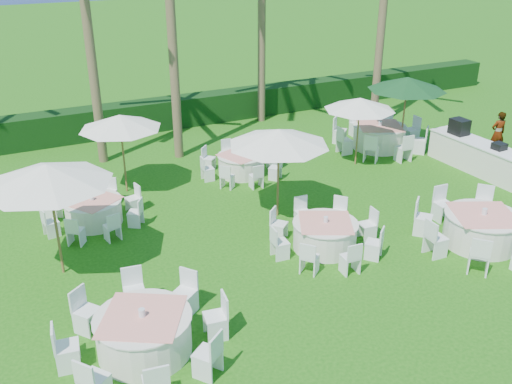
% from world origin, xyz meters
% --- Properties ---
extents(ground, '(120.00, 120.00, 0.00)m').
position_xyz_m(ground, '(0.00, 0.00, 0.00)').
color(ground, '#1A570E').
rests_on(ground, ground).
extents(hedge, '(34.00, 1.00, 1.20)m').
position_xyz_m(hedge, '(0.00, 12.00, 0.60)').
color(hedge, black).
rests_on(hedge, ground).
extents(banquet_table_a, '(3.33, 3.33, 1.00)m').
position_xyz_m(banquet_table_a, '(-4.67, -1.19, 0.44)').
color(banquet_table_a, silver).
rests_on(banquet_table_a, ground).
extents(banquet_table_b, '(2.95, 2.95, 0.90)m').
position_xyz_m(banquet_table_b, '(0.64, 0.66, 0.39)').
color(banquet_table_b, silver).
rests_on(banquet_table_b, ground).
extents(banquet_table_c, '(3.43, 3.43, 1.03)m').
position_xyz_m(banquet_table_c, '(4.43, -0.95, 0.45)').
color(banquet_table_c, silver).
rests_on(banquet_table_c, ground).
extents(banquet_table_d, '(2.81, 2.81, 0.86)m').
position_xyz_m(banquet_table_d, '(-4.43, 4.69, 0.37)').
color(banquet_table_d, silver).
rests_on(banquet_table_d, ground).
extents(banquet_table_e, '(2.79, 2.79, 0.86)m').
position_xyz_m(banquet_table_e, '(0.76, 6.06, 0.37)').
color(banquet_table_e, silver).
rests_on(banquet_table_e, ground).
extents(banquet_table_f, '(3.49, 3.49, 1.04)m').
position_xyz_m(banquet_table_f, '(6.49, 6.12, 0.46)').
color(banquet_table_f, silver).
rests_on(banquet_table_f, ground).
extents(umbrella_a, '(2.89, 2.89, 2.82)m').
position_xyz_m(umbrella_a, '(-5.65, 2.44, 2.57)').
color(umbrella_a, brown).
rests_on(umbrella_a, ground).
extents(umbrella_b, '(2.83, 2.83, 2.62)m').
position_xyz_m(umbrella_b, '(0.41, 2.83, 2.39)').
color(umbrella_b, brown).
rests_on(umbrella_b, ground).
extents(umbrella_c, '(2.50, 2.50, 2.51)m').
position_xyz_m(umbrella_c, '(-3.07, 6.41, 2.29)').
color(umbrella_c, brown).
rests_on(umbrella_c, ground).
extents(umbrella_d, '(2.42, 2.42, 2.40)m').
position_xyz_m(umbrella_d, '(4.74, 5.11, 2.19)').
color(umbrella_d, brown).
rests_on(umbrella_d, ground).
extents(umbrella_green, '(2.82, 2.82, 2.75)m').
position_xyz_m(umbrella_green, '(7.12, 5.60, 2.51)').
color(umbrella_green, brown).
rests_on(umbrella_green, ground).
extents(buffet_table, '(1.11, 4.43, 1.56)m').
position_xyz_m(buffet_table, '(8.13, 2.54, 0.55)').
color(buffet_table, silver).
rests_on(buffet_table, ground).
extents(staff_person, '(0.65, 0.48, 1.60)m').
position_xyz_m(staff_person, '(9.95, 3.70, 0.80)').
color(staff_person, gray).
rests_on(staff_person, ground).
extents(palm_b, '(4.22, 4.38, 8.21)m').
position_xyz_m(palm_b, '(-3.17, 9.32, 4.55)').
color(palm_b, brown).
rests_on(palm_b, ground).
extents(palm_d, '(4.40, 4.13, 8.12)m').
position_xyz_m(palm_d, '(4.02, 11.08, 4.51)').
color(palm_d, brown).
rests_on(palm_d, ground).
extents(palm_e, '(4.20, 4.39, 9.03)m').
position_xyz_m(palm_e, '(7.72, 8.12, 4.97)').
color(palm_e, brown).
rests_on(palm_e, ground).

